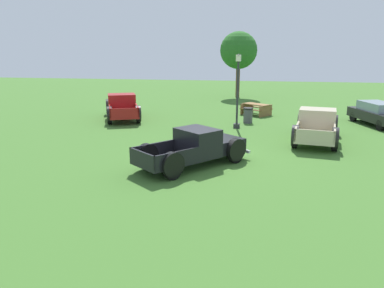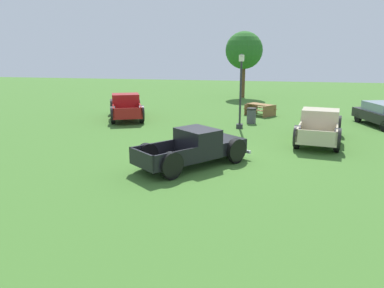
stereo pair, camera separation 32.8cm
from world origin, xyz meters
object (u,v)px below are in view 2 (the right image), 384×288
at_px(pickup_truck_foreground, 199,147).
at_px(oak_tree_east, 244,51).
at_px(lamp_post_near, 241,90).
at_px(trash_can, 251,116).
at_px(pickup_truck_behind_left, 126,106).
at_px(picnic_table, 260,108).
at_px(pickup_truck_behind_right, 320,126).
at_px(sedan_distant_a, 383,114).

bearing_deg(pickup_truck_foreground, oak_tree_east, 89.04).
bearing_deg(lamp_post_near, trash_can, 70.17).
height_order(pickup_truck_foreground, trash_can, pickup_truck_foreground).
height_order(pickup_truck_foreground, pickup_truck_behind_left, pickup_truck_behind_left).
distance_m(pickup_truck_foreground, pickup_truck_behind_left, 11.68).
relative_size(pickup_truck_behind_left, lamp_post_near, 1.30).
xyz_separation_m(pickup_truck_behind_left, trash_can, (8.34, -0.42, -0.28)).
bearing_deg(picnic_table, pickup_truck_behind_right, -66.13).
relative_size(sedan_distant_a, lamp_post_near, 1.05).
bearing_deg(lamp_post_near, pickup_truck_behind_right, -28.54).
distance_m(pickup_truck_behind_right, oak_tree_east, 17.68).
bearing_deg(pickup_truck_behind_left, pickup_truck_behind_right, -20.13).
bearing_deg(oak_tree_east, pickup_truck_foreground, -90.96).
distance_m(pickup_truck_foreground, pickup_truck_behind_right, 7.44).
distance_m(pickup_truck_foreground, picnic_table, 12.42).
distance_m(pickup_truck_behind_left, pickup_truck_behind_right, 12.68).
height_order(pickup_truck_behind_left, oak_tree_east, oak_tree_east).
relative_size(sedan_distant_a, trash_can, 4.71).
relative_size(pickup_truck_foreground, pickup_truck_behind_left, 0.86).
xyz_separation_m(pickup_truck_behind_right, oak_tree_east, (-4.90, 16.62, 3.53)).
xyz_separation_m(sedan_distant_a, oak_tree_east, (-9.08, 12.12, 3.57)).
relative_size(pickup_truck_foreground, pickup_truck_behind_right, 0.87).
bearing_deg(oak_tree_east, pickup_truck_behind_right, -73.56).
bearing_deg(picnic_table, trash_can, -98.93).
height_order(pickup_truck_behind_left, sedan_distant_a, pickup_truck_behind_left).
xyz_separation_m(pickup_truck_foreground, picnic_table, (2.18, 12.22, -0.21)).
relative_size(pickup_truck_behind_right, oak_tree_east, 0.91).
relative_size(pickup_truck_behind_right, sedan_distant_a, 1.22).
bearing_deg(sedan_distant_a, picnic_table, 161.16).
bearing_deg(oak_tree_east, pickup_truck_behind_left, -119.74).
bearing_deg(pickup_truck_behind_right, pickup_truck_foreground, -135.10).
height_order(pickup_truck_behind_left, lamp_post_near, lamp_post_near).
xyz_separation_m(pickup_truck_behind_right, trash_can, (-3.56, 3.94, -0.28)).
height_order(pickup_truck_foreground, oak_tree_east, oak_tree_east).
relative_size(pickup_truck_behind_left, picnic_table, 2.38).
height_order(pickup_truck_behind_right, lamp_post_near, lamp_post_near).
height_order(pickup_truck_foreground, lamp_post_near, lamp_post_near).
relative_size(sedan_distant_a, oak_tree_east, 0.74).
distance_m(sedan_distant_a, oak_tree_east, 15.56).
bearing_deg(pickup_truck_behind_left, oak_tree_east, 60.26).
height_order(picnic_table, trash_can, trash_can).
height_order(lamp_post_near, picnic_table, lamp_post_near).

